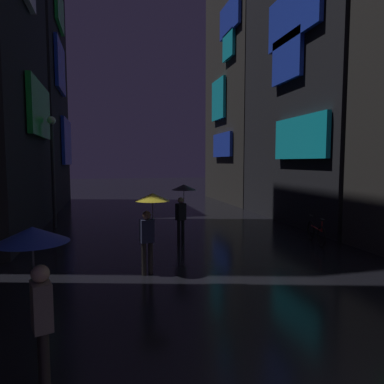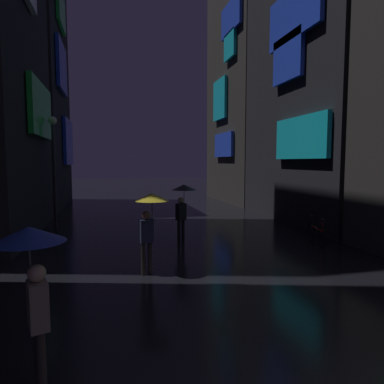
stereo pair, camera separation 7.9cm
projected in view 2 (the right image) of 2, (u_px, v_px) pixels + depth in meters
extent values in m
cube|color=#26E54C|center=(41.00, 110.00, 14.17)|extent=(0.20, 4.05, 2.20)
cube|color=black|center=(29.00, 85.00, 21.66)|extent=(4.00, 8.40, 15.61)
cube|color=#264CF9|center=(68.00, 142.00, 23.64)|extent=(0.20, 4.16, 3.09)
cube|color=#264CF9|center=(62.00, 68.00, 21.04)|extent=(0.20, 3.53, 2.94)
cube|color=#26E54C|center=(61.00, 10.00, 21.26)|extent=(0.20, 3.05, 2.17)
cube|color=#232328|center=(320.00, 60.00, 16.69)|extent=(4.00, 8.87, 15.79)
cube|color=#19D8F2|center=(301.00, 138.00, 14.61)|extent=(0.20, 3.94, 1.81)
cube|color=#264CF9|center=(288.00, 58.00, 15.50)|extent=(0.20, 2.47, 2.08)
cube|color=#264CF9|center=(294.00, 13.00, 14.93)|extent=(0.20, 4.21, 2.25)
cube|color=#33302D|center=(249.00, 90.00, 25.14)|extent=(4.00, 8.40, 16.38)
cube|color=#264CF9|center=(224.00, 145.00, 24.40)|extent=(0.20, 3.62, 1.68)
cube|color=#19D8F2|center=(220.00, 100.00, 25.00)|extent=(0.20, 2.64, 2.90)
cube|color=#19D8F2|center=(230.00, 45.00, 22.73)|extent=(0.20, 1.93, 1.73)
cube|color=#264CF9|center=(231.00, 17.00, 22.41)|extent=(0.20, 3.50, 2.02)
cylinder|color=#38332D|center=(41.00, 365.00, 4.23)|extent=(0.12, 0.12, 0.85)
cylinder|color=#38332D|center=(39.00, 358.00, 4.38)|extent=(0.12, 0.12, 0.85)
cube|color=gray|center=(38.00, 305.00, 4.24)|extent=(0.32, 0.39, 0.60)
sphere|color=beige|center=(37.00, 273.00, 4.21)|extent=(0.22, 0.22, 0.22)
cylinder|color=gray|center=(32.00, 298.00, 4.37)|extent=(0.09, 0.09, 0.50)
cylinder|color=slate|center=(30.00, 272.00, 4.34)|extent=(0.02, 0.02, 0.77)
cone|color=#263FB2|center=(29.00, 234.00, 4.29)|extent=(0.90, 0.90, 0.20)
cylinder|color=black|center=(179.00, 232.00, 12.21)|extent=(0.12, 0.12, 0.85)
cylinder|color=black|center=(183.00, 231.00, 12.32)|extent=(0.12, 0.12, 0.85)
cube|color=black|center=(181.00, 212.00, 12.20)|extent=(0.40, 0.34, 0.60)
sphere|color=tan|center=(181.00, 200.00, 12.17)|extent=(0.22, 0.22, 0.22)
cylinder|color=black|center=(184.00, 210.00, 12.35)|extent=(0.09, 0.09, 0.50)
cylinder|color=slate|center=(184.00, 201.00, 12.32)|extent=(0.02, 0.02, 0.77)
cone|color=black|center=(184.00, 187.00, 12.28)|extent=(0.90, 0.90, 0.20)
cylinder|color=#38332D|center=(143.00, 259.00, 8.84)|extent=(0.12, 0.12, 0.85)
cylinder|color=#38332D|center=(150.00, 258.00, 8.92)|extent=(0.12, 0.12, 0.85)
cube|color=#333859|center=(146.00, 231.00, 8.82)|extent=(0.38, 0.28, 0.60)
sphere|color=#9E7051|center=(146.00, 215.00, 8.78)|extent=(0.22, 0.22, 0.22)
cylinder|color=#333859|center=(152.00, 228.00, 8.93)|extent=(0.09, 0.09, 0.50)
cylinder|color=slate|center=(152.00, 215.00, 8.90)|extent=(0.02, 0.02, 0.77)
cone|color=yellow|center=(152.00, 197.00, 8.86)|extent=(0.90, 0.90, 0.20)
torus|color=black|center=(312.00, 230.00, 12.89)|extent=(0.24, 0.71, 0.72)
torus|color=black|center=(322.00, 236.00, 11.80)|extent=(0.24, 0.71, 0.72)
cylinder|color=red|center=(317.00, 228.00, 12.33)|extent=(0.30, 0.98, 0.05)
cylinder|color=red|center=(322.00, 226.00, 11.77)|extent=(0.04, 0.04, 0.40)
cube|color=black|center=(322.00, 220.00, 11.75)|extent=(0.18, 0.26, 0.06)
cylinder|color=black|center=(312.00, 216.00, 12.85)|extent=(0.14, 0.44, 0.03)
cylinder|color=#2D2D33|center=(54.00, 177.00, 15.11)|extent=(0.14, 0.14, 4.54)
sphere|color=#F9EFCC|center=(52.00, 121.00, 14.89)|extent=(0.36, 0.36, 0.36)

